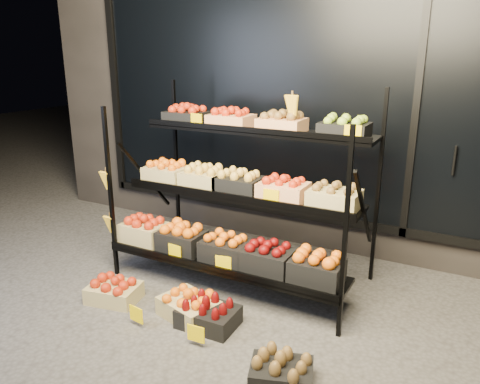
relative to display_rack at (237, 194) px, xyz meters
The scene contains 9 objects.
ground 0.99m from the display_rack, 88.60° to the right, with size 24.00×24.00×0.00m, color #514F4C.
building 2.21m from the display_rack, 89.57° to the left, with size 6.00×2.08×3.50m.
display_rack is the anchor object (origin of this frame).
tag_floor_a 1.27m from the display_rack, 106.43° to the right, with size 0.13×0.01×0.12m, color #F0C600.
tag_floor_b 1.26m from the display_rack, 77.52° to the right, with size 0.13×0.01×0.12m, color #F0C600.
floor_crate_left 1.26m from the display_rack, 131.43° to the right, with size 0.44×0.36×0.20m.
floor_crate_midleft 1.02m from the display_rack, 77.84° to the right, with size 0.42×0.32×0.21m.
floor_crate_midright 0.99m from the display_rack, 92.77° to the right, with size 0.49×0.41×0.21m.
floor_crate_right 1.55m from the display_rack, 50.57° to the right, with size 0.44×0.38×0.19m.
Camera 1 is at (1.76, -2.68, 1.94)m, focal length 35.00 mm.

